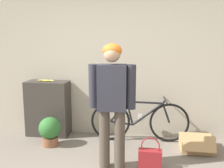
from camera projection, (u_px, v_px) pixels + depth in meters
The scene contains 8 objects.
wall_back at pixel (111, 65), 4.74m from camera, with size 8.00×0.07×2.60m.
side_shelf at pixel (48, 108), 4.82m from camera, with size 0.77×0.36×1.01m.
person at pixel (112, 96), 3.48m from camera, with size 0.63×0.25×1.71m.
bicycle at pixel (140, 121), 4.54m from camera, with size 1.70×0.46×0.76m.
banana at pixel (46, 81), 4.72m from camera, with size 0.33×0.09×0.04m.
handbag at pixel (150, 159), 3.58m from camera, with size 0.32×0.14×0.46m.
cardboard_box at pixel (197, 143), 4.22m from camera, with size 0.51×0.55×0.29m.
potted_plant at pixel (50, 130), 4.36m from camera, with size 0.37×0.37×0.49m.
Camera 1 is at (0.73, -2.40, 1.78)m, focal length 42.00 mm.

